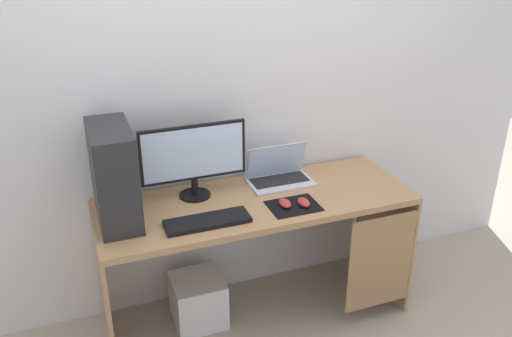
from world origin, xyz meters
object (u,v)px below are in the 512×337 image
Objects in this scene: laptop at (279,174)px; subwoofer at (198,300)px; monitor at (194,158)px; mouse_right at (304,202)px; keyboard at (207,221)px; mouse_left at (285,203)px; pc_tower at (114,175)px.

subwoofer is (-0.53, -0.10, -0.66)m from laptop.
monitor is 1.56× the size of laptop.
subwoofer is at bearing 157.84° from mouse_right.
monitor reaches higher than laptop.
keyboard is at bearing -148.44° from laptop.
monitor is at bearing 86.62° from keyboard.
keyboard is at bearing -85.00° from subwoofer.
monitor is 5.83× the size of mouse_left.
laptop is at bearing 31.56° from keyboard.
keyboard reaches higher than subwoofer.
laptop is 0.85m from subwoofer.
mouse_right is at bearing -14.74° from mouse_left.
laptop is at bearing 91.46° from mouse_right.
mouse_right is (0.50, -0.30, -0.21)m from monitor.
laptop reaches higher than subwoofer.
mouse_left and mouse_right have the same top height.
pc_tower reaches higher than subwoofer.
subwoofer is (-0.44, 0.19, -0.64)m from mouse_left.
monitor is 1.98× the size of subwoofer.
mouse_right is (0.01, -0.32, -0.02)m from laptop.
keyboard is 0.42m from mouse_left.
laptop is at bearing 10.67° from subwoofer.
pc_tower is at bearing 168.06° from mouse_left.
pc_tower is 1.15× the size of keyboard.
keyboard is (-0.02, -0.29, -0.22)m from monitor.
subwoofer is (-0.02, 0.21, -0.63)m from keyboard.
mouse_right is 0.86m from subwoofer.
mouse_left is at bearing -34.18° from monitor.
pc_tower is at bearing -177.13° from subwoofer.
pc_tower is 1.70× the size of subwoofer.
monitor is 0.37m from keyboard.
monitor is 5.83× the size of mouse_right.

